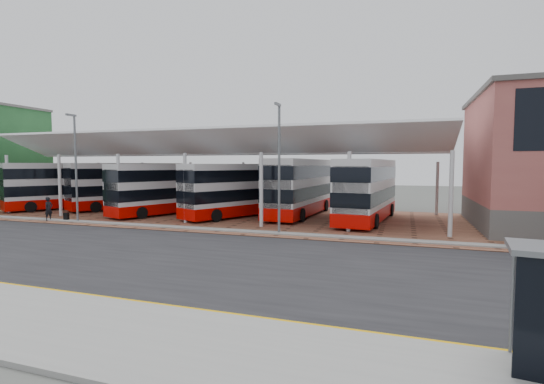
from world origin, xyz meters
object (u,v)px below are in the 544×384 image
object	(u,v)px
bus_2	(168,189)
bus_3	(239,190)
bus_4	(300,188)
pedestrian	(49,209)
bus_0	(67,186)
bus_1	(127,186)
bus_5	(367,191)

from	to	relation	value
bus_2	bus_3	bearing A→B (deg)	24.31
bus_4	pedestrian	size ratio (longest dim) A/B	6.39
bus_0	bus_2	xyz separation A→B (m)	(11.72, -0.42, -0.05)
bus_4	pedestrian	xyz separation A→B (m)	(-17.48, -9.32, -1.45)
bus_1	bus_5	xyz separation A→B (m)	(23.07, -1.08, 0.11)
pedestrian	bus_4	bearing A→B (deg)	-62.07
bus_2	bus_5	xyz separation A→B (m)	(16.97, 1.18, 0.16)
bus_0	bus_3	world-z (taller)	bus_0
bus_1	bus_2	distance (m)	6.50
bus_0	bus_5	size ratio (longest dim) A/B	0.92
bus_1	bus_5	bearing A→B (deg)	26.27
bus_0	bus_1	size ratio (longest dim) A/B	1.00
bus_3	bus_5	distance (m)	10.36
bus_0	pedestrian	distance (m)	9.05
bus_1	bus_5	distance (m)	23.10
bus_2	bus_4	bearing A→B (deg)	33.92
bus_2	bus_3	world-z (taller)	bus_3
bus_0	bus_4	size ratio (longest dim) A/B	0.92
bus_2	bus_3	xyz separation A→B (m)	(6.64, 0.43, 0.01)
bus_2	bus_3	size ratio (longest dim) A/B	1.01
bus_1	bus_3	distance (m)	12.87
bus_2	pedestrian	world-z (taller)	bus_2
bus_3	bus_2	bearing A→B (deg)	-150.88
bus_1	bus_4	xyz separation A→B (m)	(17.36, 0.41, 0.15)
bus_4	bus_5	distance (m)	5.90
bus_2	bus_1	bearing A→B (deg)	-179.77
bus_5	pedestrian	bearing A→B (deg)	-155.39
bus_1	pedestrian	xyz separation A→B (m)	(-0.12, -8.90, -1.30)
bus_2	pedestrian	xyz separation A→B (m)	(-6.21, -6.64, -1.25)
bus_0	bus_1	xyz separation A→B (m)	(5.62, 1.84, -0.00)
bus_0	bus_4	world-z (taller)	bus_4
bus_4	bus_5	world-z (taller)	bus_4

